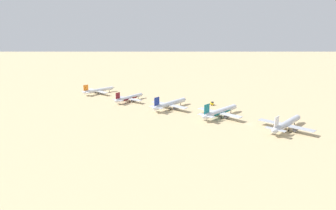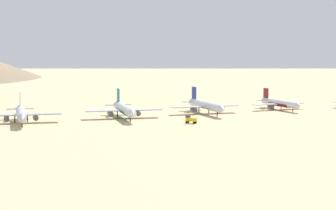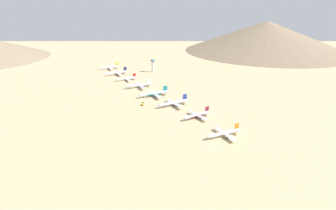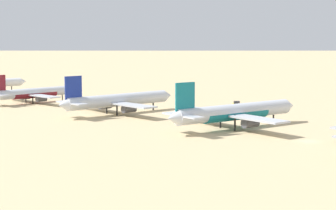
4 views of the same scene
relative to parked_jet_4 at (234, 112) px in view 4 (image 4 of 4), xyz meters
The scene contains 5 objects.
ground_plane 27.69m from the parked_jet_4, 90.54° to the right, with size 2133.75×2133.75×0.00m, color tan.
parked_jet_4 is the anchor object (origin of this frame).
parked_jet_5 48.96m from the parked_jet_4, 100.05° to the left, with size 48.57×39.42×14.01m.
parked_jet_6 98.64m from the parked_jet_4, 99.12° to the left, with size 41.57×33.88×11.99m.
service_truck 39.47m from the parked_jet_4, 43.54° to the left, with size 5.34×5.54×3.90m.
Camera 4 is at (-124.09, -95.54, 27.56)m, focal length 64.06 mm.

